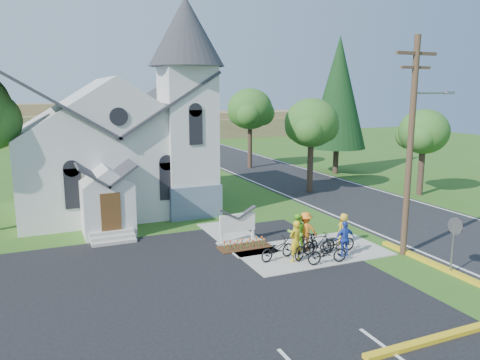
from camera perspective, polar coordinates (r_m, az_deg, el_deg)
name	(u,v)px	position (r m, az deg, el deg)	size (l,w,h in m)	color
ground	(289,260)	(21.80, 5.99, -9.63)	(120.00, 120.00, 0.00)	#31611B
parking_lot	(146,305)	(17.76, -11.38, -14.72)	(20.00, 16.00, 0.02)	black
road	(306,183)	(39.17, 8.02, -0.40)	(8.00, 90.00, 0.02)	black
sidewalk	(311,251)	(22.92, 8.68, -8.59)	(7.00, 4.00, 0.05)	#AAA499
church	(118,128)	(30.67, -14.71, 6.11)	(12.35, 12.00, 13.00)	silver
church_sign	(237,223)	(23.69, -0.32, -5.26)	(2.20, 0.40, 1.70)	#AAA499
flower_bed	(245,247)	(23.21, 0.57, -8.18)	(2.60, 1.10, 0.07)	#3B1F10
utility_pole	(412,140)	(22.54, 20.20, 4.58)	(3.45, 0.28, 10.00)	#422C21
stop_sign	(454,233)	(21.43, 24.67, -5.95)	(0.11, 0.76, 2.48)	gray
tree_road_near	(311,123)	(35.16, 8.70, 6.85)	(4.00, 4.00, 7.05)	#33231C
tree_road_mid	(250,109)	(45.94, 1.23, 8.61)	(4.40, 4.40, 7.80)	#33231C
tree_road_far	(424,132)	(36.43, 21.50, 5.45)	(3.60, 3.60, 6.30)	#33231C
conifer	(338,93)	(43.68, 11.90, 10.38)	(5.20, 5.20, 12.40)	#33231C
distant_hills	(131,125)	(75.48, -13.14, 6.50)	(61.00, 10.00, 5.60)	olive
cyclist_0	(295,241)	(21.24, 6.76, -7.38)	(0.68, 0.45, 1.88)	gold
bike_0	(277,249)	(21.49, 4.57, -8.37)	(0.66, 1.89, 0.99)	black
cyclist_1	(297,232)	(22.56, 6.91, -6.35)	(0.89, 0.69, 1.83)	#80DD29
bike_1	(307,246)	(21.76, 8.12, -8.02)	(0.53, 1.86, 1.12)	black
cyclist_2	(345,239)	(22.18, 12.65, -7.02)	(0.99, 0.41, 1.70)	#2342B0
bike_2	(327,253)	(21.28, 10.58, -8.72)	(0.66, 1.90, 1.00)	black
cyclist_3	(305,231)	(22.84, 7.97, -6.14)	(1.19, 0.68, 1.84)	orange
bike_3	(319,243)	(22.42, 9.58, -7.61)	(0.48, 1.70, 1.02)	black
cyclist_4	(344,228)	(24.04, 12.52, -5.79)	(0.76, 0.49, 1.55)	gold
bike_4	(337,242)	(22.78, 11.76, -7.42)	(0.67, 1.91, 1.01)	black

